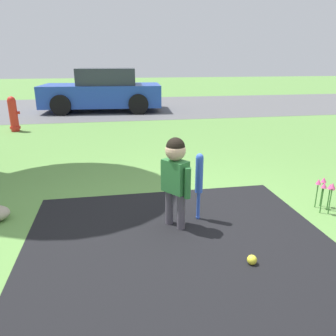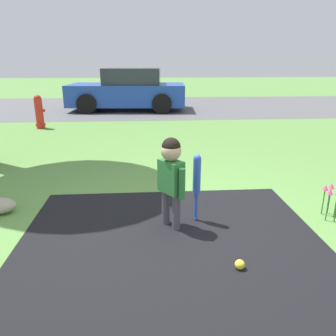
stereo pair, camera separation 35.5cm
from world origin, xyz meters
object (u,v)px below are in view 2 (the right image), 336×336
(baseball_bat, at_px, (197,179))
(fire_hydrant, at_px, (39,112))
(sports_ball, at_px, (240,265))
(parked_car, at_px, (128,91))
(child, at_px, (171,171))

(baseball_bat, relative_size, fire_hydrant, 0.89)
(sports_ball, xyz_separation_m, parked_car, (-1.25, 9.09, 0.60))
(parked_car, bearing_deg, sports_ball, 101.92)
(baseball_bat, bearing_deg, sports_ball, -75.48)
(child, height_order, baseball_bat, child)
(child, bearing_deg, fire_hydrant, 171.88)
(baseball_bat, bearing_deg, child, -157.82)
(baseball_bat, distance_m, fire_hydrant, 6.03)
(child, relative_size, sports_ball, 11.18)
(sports_ball, relative_size, fire_hydrant, 0.10)
(child, bearing_deg, parked_car, 149.00)
(child, xyz_separation_m, fire_hydrant, (-2.82, 5.29, -0.20))
(child, xyz_separation_m, baseball_bat, (0.27, 0.11, -0.13))
(baseball_bat, xyz_separation_m, sports_ball, (0.23, -0.87, -0.43))
(baseball_bat, xyz_separation_m, fire_hydrant, (-3.09, 5.18, -0.07))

